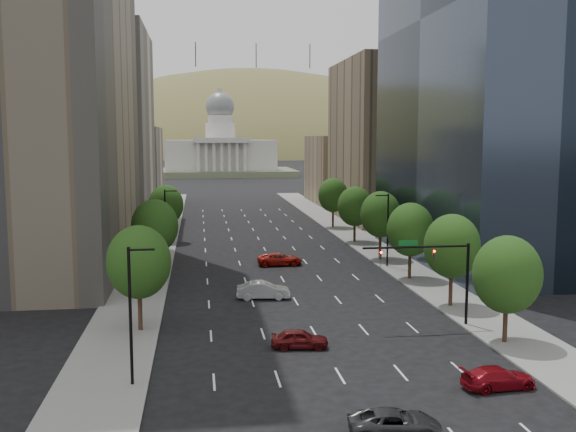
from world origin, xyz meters
name	(u,v)px	position (x,y,z in m)	size (l,w,h in m)	color
sidewalk_left	(148,265)	(-15.50, 60.00, 0.07)	(6.00, 200.00, 0.15)	slate
sidewalk_right	(391,259)	(15.50, 60.00, 0.07)	(6.00, 200.00, 0.15)	slate
midrise_cream_left	(110,127)	(-25.00, 103.00, 17.50)	(14.00, 30.00, 35.00)	beige
filler_left	(130,166)	(-25.00, 136.00, 9.00)	(14.00, 26.00, 18.00)	beige
tower_glass_right	(483,21)	(26.00, 58.00, 30.00)	(16.00, 38.00, 60.00)	black
parking_tan_right	(380,141)	(25.00, 100.00, 15.00)	(14.00, 30.00, 30.00)	#8C7759
filler_right	(342,170)	(25.00, 133.00, 8.00)	(14.00, 26.00, 16.00)	#8C7759
tree_right_0	(507,275)	(14.00, 25.00, 5.39)	(5.20, 5.20, 8.39)	#382316
tree_right_1	(452,246)	(14.00, 36.00, 5.75)	(5.20, 5.20, 8.75)	#382316
tree_right_2	(410,230)	(14.00, 48.00, 5.60)	(5.20, 5.20, 8.61)	#382316
tree_right_3	(381,214)	(14.00, 60.00, 5.89)	(5.20, 5.20, 8.89)	#382316
tree_right_4	(355,206)	(14.00, 74.00, 5.46)	(5.20, 5.20, 8.46)	#382316
tree_right_5	(333,195)	(14.00, 90.00, 5.75)	(5.20, 5.20, 8.75)	#382316
tree_left_0	(139,262)	(-14.00, 32.00, 5.75)	(5.20, 5.20, 8.75)	#382316
tree_left_1	(155,226)	(-14.00, 52.00, 5.96)	(5.20, 5.20, 8.97)	#382316
tree_left_2	(166,205)	(-14.00, 78.00, 5.68)	(5.20, 5.20, 8.68)	#382316
streetlight_rn	(387,228)	(13.44, 55.00, 4.84)	(1.70, 0.20, 9.00)	black
streetlight_ls	(131,312)	(-13.44, 20.00, 4.84)	(1.70, 0.20, 9.00)	black
streetlight_ln	(166,221)	(-13.44, 65.00, 4.84)	(1.70, 0.20, 9.00)	black
traffic_signal	(439,266)	(10.53, 30.00, 5.17)	(9.12, 0.40, 7.38)	black
capitol	(221,155)	(0.00, 249.71, 8.58)	(60.00, 40.00, 35.20)	#596647
foothills	(245,194)	(34.67, 599.39, -37.78)	(720.00, 413.00, 263.00)	olive
car_dkgrey	(395,423)	(1.01, 11.06, 0.69)	(2.28, 4.95, 1.38)	#2A2A2D
car_red_near	(498,378)	(9.43, 16.50, 0.69)	(1.94, 4.77, 1.38)	maroon
car_maroon	(300,339)	(-1.79, 26.02, 0.73)	(1.73, 4.29, 1.46)	#4B0C0E
car_silver	(263,290)	(-3.00, 41.44, 0.86)	(1.82, 5.21, 1.72)	#A3A4A8
car_red_far	(280,259)	(0.67, 58.01, 0.77)	(2.55, 5.52, 1.53)	maroon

